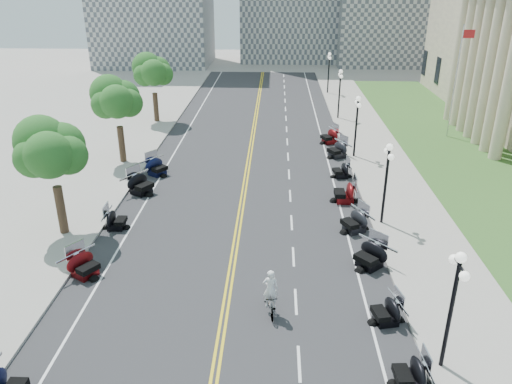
{
  "coord_description": "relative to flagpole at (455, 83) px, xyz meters",
  "views": [
    {
      "loc": [
        2.15,
        -23.11,
        13.84
      ],
      "look_at": [
        1.03,
        3.99,
        2.0
      ],
      "focal_mm": 35.0,
      "sensor_mm": 36.0,
      "label": 1
    }
  ],
  "objects": [
    {
      "name": "street_lamp_5",
      "position": [
        -9.4,
        18.0,
        -2.4
      ],
      "size": [
        0.5,
        1.2,
        4.9
      ],
      "primitive_type": null,
      "color": "black",
      "rests_on": "sidewalk_north"
    },
    {
      "name": "motorcycle_n_4",
      "position": [
        -10.96,
        -27.31,
        -4.38
      ],
      "size": [
        2.11,
        2.11,
        1.24
      ],
      "primitive_type": null,
      "rotation": [
        0.0,
        0.0,
        -1.35
      ],
      "color": "black",
      "rests_on": "road"
    },
    {
      "name": "lane_dash_16",
      "position": [
        -14.8,
        18.0,
        -4.99
      ],
      "size": [
        0.12,
        2.0,
        0.0
      ],
      "primitive_type": "cube",
      "color": "white",
      "rests_on": "road"
    },
    {
      "name": "bicycle",
      "position": [
        -15.97,
        -26.9,
        -4.46
      ],
      "size": [
        0.76,
        1.86,
        1.09
      ],
      "primitive_type": "imported",
      "rotation": [
        0.0,
        0.0,
        0.14
      ],
      "color": "#A51414",
      "rests_on": "road"
    },
    {
      "name": "ground",
      "position": [
        -18.0,
        -22.0,
        -5.0
      ],
      "size": [
        160.0,
        160.0,
        0.0
      ],
      "primitive_type": "plane",
      "color": "gray"
    },
    {
      "name": "motorcycle_s_7",
      "position": [
        -25.02,
        -14.02,
        -4.23
      ],
      "size": [
        3.06,
        3.06,
        1.55
      ],
      "primitive_type": null,
      "rotation": [
        0.0,
        0.0,
        0.99
      ],
      "color": "black",
      "rests_on": "road"
    },
    {
      "name": "lane_dash_17",
      "position": [
        -14.8,
        22.0,
        -4.99
      ],
      "size": [
        0.12,
        2.0,
        0.0
      ],
      "primitive_type": "cube",
      "color": "white",
      "rests_on": "road"
    },
    {
      "name": "motorcycle_n_3",
      "position": [
        -10.82,
        -30.95,
        -4.38
      ],
      "size": [
        1.9,
        1.9,
        1.24
      ],
      "primitive_type": null,
      "rotation": [
        0.0,
        0.0,
        -1.5
      ],
      "color": "black",
      "rests_on": "road"
    },
    {
      "name": "motorcycle_n_10",
      "position": [
        -11.06,
        -2.25,
        -4.29
      ],
      "size": [
        2.69,
        2.69,
        1.43
      ],
      "primitive_type": null,
      "rotation": [
        0.0,
        0.0,
        -1.15
      ],
      "color": "#590A0C",
      "rests_on": "road"
    },
    {
      "name": "motorcycle_n_8",
      "position": [
        -10.96,
        -10.43,
        -4.38
      ],
      "size": [
        2.03,
        2.03,
        1.24
      ],
      "primitive_type": null,
      "rotation": [
        0.0,
        0.0,
        -1.41
      ],
      "color": "black",
      "rests_on": "road"
    },
    {
      "name": "lane_dash_5",
      "position": [
        -14.8,
        -26.0,
        -4.99
      ],
      "size": [
        0.12,
        2.0,
        0.0
      ],
      "primitive_type": "cube",
      "color": "white",
      "rests_on": "road"
    },
    {
      "name": "motorcycle_n_9",
      "position": [
        -10.78,
        -5.97,
        -4.27
      ],
      "size": [
        2.84,
        2.84,
        1.46
      ],
      "primitive_type": null,
      "rotation": [
        0.0,
        0.0,
        -1.07
      ],
      "color": "black",
      "rests_on": "road"
    },
    {
      "name": "lane_dash_11",
      "position": [
        -14.8,
        -2.0,
        -4.99
      ],
      "size": [
        0.12,
        2.0,
        0.0
      ],
      "primitive_type": "cube",
      "color": "white",
      "rests_on": "road"
    },
    {
      "name": "tree_3",
      "position": [
        -28.0,
        -8.0,
        -0.25
      ],
      "size": [
        4.8,
        4.8,
        9.2
      ],
      "primitive_type": null,
      "color": "#235619",
      "rests_on": "sidewalk_south"
    },
    {
      "name": "edge_line_south",
      "position": [
        -24.4,
        -12.0,
        -4.99
      ],
      "size": [
        0.12,
        90.0,
        0.0
      ],
      "primitive_type": "cube",
      "color": "white",
      "rests_on": "road"
    },
    {
      "name": "edge_line_north",
      "position": [
        -11.6,
        -12.0,
        -4.99
      ],
      "size": [
        0.12,
        90.0,
        0.0
      ],
      "primitive_type": "cube",
      "color": "white",
      "rests_on": "road"
    },
    {
      "name": "sidewalk_north",
      "position": [
        -7.5,
        -12.0,
        -4.92
      ],
      "size": [
        5.0,
        90.0,
        0.15
      ],
      "primitive_type": "cube",
      "color": "#9E9991",
      "rests_on": "ground"
    },
    {
      "name": "centerline_yellow_a",
      "position": [
        -18.12,
        -12.0,
        -4.99
      ],
      "size": [
        0.12,
        90.0,
        0.0
      ],
      "primitive_type": "cube",
      "color": "yellow",
      "rests_on": "road"
    },
    {
      "name": "tree_2",
      "position": [
        -28.0,
        -20.0,
        -0.25
      ],
      "size": [
        4.8,
        4.8,
        9.2
      ],
      "primitive_type": null,
      "color": "#235619",
      "rests_on": "sidewalk_south"
    },
    {
      "name": "lane_dash_7",
      "position": [
        -14.8,
        -18.0,
        -4.99
      ],
      "size": [
        0.12,
        2.0,
        0.0
      ],
      "primitive_type": "cube",
      "color": "white",
      "rests_on": "road"
    },
    {
      "name": "lawn",
      "position": [
        -0.5,
        -4.0,
        -4.95
      ],
      "size": [
        9.0,
        60.0,
        0.1
      ],
      "primitive_type": "cube",
      "color": "#356023",
      "rests_on": "ground"
    },
    {
      "name": "tree_4",
      "position": [
        -28.0,
        4.0,
        -0.25
      ],
      "size": [
        4.8,
        4.8,
        9.2
      ],
      "primitive_type": null,
      "color": "#235619",
      "rests_on": "sidewalk_south"
    },
    {
      "name": "sidewalk_south",
      "position": [
        -28.5,
        -12.0,
        -4.92
      ],
      "size": [
        5.0,
        90.0,
        0.15
      ],
      "primitive_type": "cube",
      "color": "#9E9991",
      "rests_on": "ground"
    },
    {
      "name": "lane_dash_13",
      "position": [
        -14.8,
        6.0,
        -4.99
      ],
      "size": [
        0.12,
        2.0,
        0.0
      ],
      "primitive_type": "cube",
      "color": "white",
      "rests_on": "road"
    },
    {
      "name": "flagpole",
      "position": [
        0.0,
        0.0,
        0.0
      ],
      "size": [
        1.1,
        0.2,
        10.0
      ],
      "primitive_type": null,
      "color": "silver",
      "rests_on": "ground"
    },
    {
      "name": "lane_dash_4",
      "position": [
        -14.8,
        -30.0,
        -4.99
      ],
      "size": [
        0.12,
        2.0,
        0.0
      ],
      "primitive_type": "cube",
      "color": "white",
      "rests_on": "road"
    },
    {
      "name": "lane_dash_9",
      "position": [
        -14.8,
        -10.0,
        -4.99
      ],
      "size": [
        0.12,
        2.0,
        0.0
      ],
      "primitive_type": "cube",
      "color": "white",
      "rests_on": "road"
    },
    {
      "name": "centerline_yellow_b",
      "position": [
        -17.88,
        -12.0,
        -4.99
      ],
      "size": [
        0.12,
        90.0,
        0.0
      ],
      "primitive_type": "cube",
      "color": "yellow",
      "rests_on": "road"
    },
    {
      "name": "street_lamp_4",
      "position": [
        -9.4,
        6.0,
        -2.4
      ],
      "size": [
        0.5,
        1.2,
        4.9
      ],
      "primitive_type": null,
      "color": "black",
      "rests_on": "sidewalk_north"
    },
    {
      "name": "motorcycle_n_7",
      "position": [
        -11.23,
        -14.82,
        -4.24
      ],
      "size": [
        2.18,
        2.18,
        1.51
      ],
      "primitive_type": null,
      "rotation": [
        0.0,
        0.0,
        -1.58
      ],
      "color": "#590A0C",
      "rests_on": "road"
    },
    {
      "name": "lane_dash_8",
      "position": [
        -14.8,
        -14.0,
        -4.99
      ],
      "size": [
        0.12,
        2.0,
        0.0
      ],
      "primitive_type": "cube",
      "color": "white",
      "rests_on": "road"
    },
    {
      "name": "street_lamp_3",
      "position": [
        -9.4,
        -6.0,
        -2.4
      ],
      "size": [
        0.5,
        1.2,
        4.9
      ],
      "primitive_type": null,
      "color": "black",
      "rests_on": "sidewalk_north"
    },
    {
      "name": "motorcycle_s_8",
      "position": [
        -24.72,
        -10.51,
        -4.29
      ],
      "size": [
        2.85,
        2.85,
        1.43
      ],
      "primitive_type": null,
      "rotation": [
        0.0,
        0.0,
        0.93
      ],
      "color": "black",
      "rests_on": "road"
    },
    {
      "name": "motorcycle_s_5",
      "position": [
        -25.26,
        -24.26,
        -4.32
      ],
      "size": [
        2.7,
        2.7,
        1.37
      ],
      "primitive_type": null,
      "rotation": [
        0.0,
        0.0,
        0.99
      ],
      "color": "#590A0C",
      "rests_on": "road"
    },
    {
      "name": "lane_dash_19",
      "position": [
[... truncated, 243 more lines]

